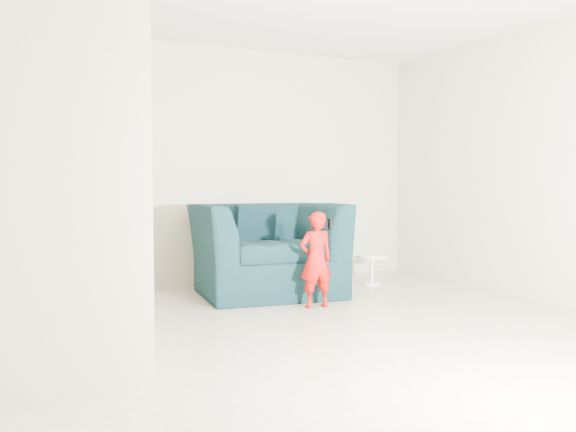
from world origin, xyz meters
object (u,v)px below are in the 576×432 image
(armchair, at_px, (267,249))
(toddler, at_px, (316,260))
(side_table, at_px, (372,264))
(staircase, at_px, (43,213))

(armchair, bearing_deg, toddler, -75.15)
(armchair, relative_size, toddler, 1.63)
(toddler, height_order, side_table, toddler)
(side_table, bearing_deg, armchair, -179.09)
(armchair, height_order, staircase, staircase)
(side_table, relative_size, staircase, 0.09)
(toddler, relative_size, staircase, 0.25)
(staircase, bearing_deg, armchair, 31.27)
(armchair, bearing_deg, staircase, -142.34)
(toddler, xyz_separation_m, staircase, (-2.38, -0.53, 0.50))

